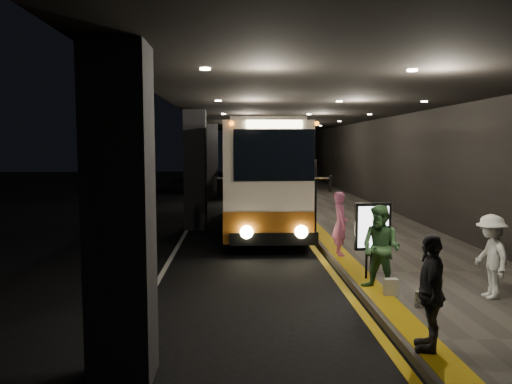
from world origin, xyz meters
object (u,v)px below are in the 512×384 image
object	(u,v)px
coach_third	(247,159)
passenger_boarding	(340,224)
passenger_waiting_green	(381,248)
coach_second	(251,167)
passenger_waiting_grey	(431,292)
info_sign	(373,228)
passenger_waiting_white	(491,256)
stanchion_post	(366,254)
bag_polka	(422,300)
coach_main	(262,178)
bag_plain	(391,287)

from	to	relation	value
coach_third	passenger_boarding	world-z (taller)	coach_third
passenger_waiting_green	coach_second	bearing A→B (deg)	139.98
passenger_boarding	passenger_waiting_grey	bearing A→B (deg)	178.01
passenger_waiting_grey	info_sign	bearing A→B (deg)	-166.49
passenger_waiting_green	passenger_waiting_white	xyz separation A→B (m)	(1.99, -0.56, -0.06)
passenger_waiting_green	stanchion_post	bearing A→B (deg)	138.43
passenger_waiting_white	bag_polka	distance (m)	1.75
coach_second	bag_polka	xyz separation A→B (m)	(2.41, -24.86, -1.34)
coach_main	passenger_waiting_white	xyz separation A→B (m)	(3.89, -10.15, -0.85)
coach_third	passenger_waiting_green	world-z (taller)	coach_third
coach_second	bag_plain	world-z (taller)	coach_second
passenger_waiting_grey	stanchion_post	size ratio (longest dim) A/B	1.54
passenger_waiting_grey	bag_polka	world-z (taller)	passenger_waiting_grey
passenger_boarding	passenger_waiting_green	world-z (taller)	passenger_waiting_green
coach_second	info_sign	size ratio (longest dim) A/B	6.46
info_sign	coach_main	bearing A→B (deg)	97.45
passenger_waiting_white	info_sign	bearing A→B (deg)	-124.45
bag_polka	stanchion_post	bearing A→B (deg)	104.32
passenger_waiting_white	bag_polka	bearing A→B (deg)	-68.98
passenger_waiting_grey	stanchion_post	xyz separation A→B (m)	(0.09, 3.86, -0.30)
coach_second	info_sign	world-z (taller)	coach_second
bag_polka	stanchion_post	xyz separation A→B (m)	(-0.51, 2.01, 0.40)
coach_third	bag_polka	xyz separation A→B (m)	(2.42, -36.77, -1.60)
passenger_waiting_green	bag_plain	size ratio (longest dim) A/B	5.18
passenger_waiting_green	coach_third	bearing A→B (deg)	138.43
passenger_waiting_grey	info_sign	size ratio (longest dim) A/B	1.00
coach_third	passenger_waiting_white	xyz separation A→B (m)	(3.95, -36.23, -0.93)
stanchion_post	bag_plain	bearing A→B (deg)	-82.35
coach_second	passenger_boarding	size ratio (longest dim) A/B	6.41
passenger_waiting_grey	coach_second	bearing A→B (deg)	-159.59
passenger_boarding	passenger_waiting_white	distance (m)	4.40
passenger_boarding	passenger_waiting_grey	xyz separation A→B (m)	(0.00, -6.25, -0.01)
bag_polka	bag_plain	size ratio (longest dim) A/B	0.90
passenger_waiting_white	bag_plain	bearing A→B (deg)	-95.26
passenger_waiting_white	bag_plain	size ratio (longest dim) A/B	4.83
passenger_waiting_white	bag_polka	size ratio (longest dim) A/B	5.37
passenger_waiting_grey	bag_plain	distance (m)	2.72
passenger_waiting_white	coach_third	bearing A→B (deg)	-172.20
coach_main	info_sign	bearing A→B (deg)	-76.00
coach_main	passenger_waiting_green	size ratio (longest dim) A/B	6.97
coach_second	info_sign	xyz separation A→B (m)	(2.01, -22.91, -0.35)
info_sign	stanchion_post	bearing A→B (deg)	145.65
coach_third	bag_plain	bearing A→B (deg)	-84.06
passenger_waiting_green	info_sign	distance (m)	0.89
bag_plain	stanchion_post	bearing A→B (deg)	97.65
bag_polka	bag_plain	distance (m)	0.84
coach_main	passenger_waiting_grey	distance (m)	12.69
stanchion_post	info_sign	bearing A→B (deg)	-29.15
passenger_boarding	coach_third	bearing A→B (deg)	1.23
coach_third	bag_plain	xyz separation A→B (m)	(2.08, -36.00, -1.58)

